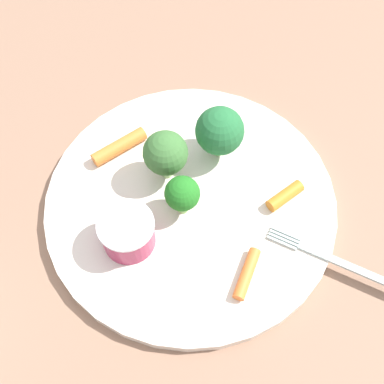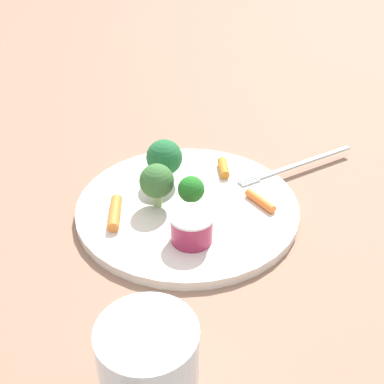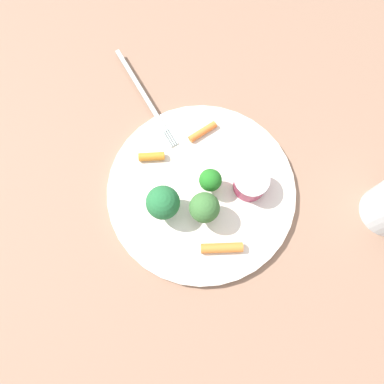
{
  "view_description": "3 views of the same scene",
  "coord_description": "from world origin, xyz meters",
  "px_view_note": "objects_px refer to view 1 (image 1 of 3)",
  "views": [
    {
      "loc": [
        -0.18,
        -0.13,
        0.41
      ],
      "look_at": [
        -0.0,
        -0.0,
        0.03
      ],
      "focal_mm": 45.08,
      "sensor_mm": 36.0,
      "label": 1
    },
    {
      "loc": [
        -0.47,
        0.18,
        0.38
      ],
      "look_at": [
        0.01,
        -0.01,
        0.02
      ],
      "focal_mm": 46.98,
      "sensor_mm": 36.0,
      "label": 2
    },
    {
      "loc": [
        0.07,
        0.15,
        0.55
      ],
      "look_at": [
        0.02,
        0.0,
        0.03
      ],
      "focal_mm": 36.4,
      "sensor_mm": 36.0,
      "label": 3
    }
  ],
  "objects_px": {
    "carrot_stick_1": "(285,196)",
    "fork": "(370,275)",
    "broccoli_floret_2": "(184,195)",
    "plate": "(191,202)",
    "sauce_cup": "(128,233)",
    "carrot_stick_2": "(247,274)",
    "carrot_stick_0": "(119,147)",
    "broccoli_floret_1": "(220,131)",
    "broccoli_floret_0": "(165,153)"
  },
  "relations": [
    {
      "from": "broccoli_floret_0",
      "to": "carrot_stick_2",
      "type": "relative_size",
      "value": 1.22
    },
    {
      "from": "broccoli_floret_0",
      "to": "carrot_stick_0",
      "type": "distance_m",
      "value": 0.06
    },
    {
      "from": "sauce_cup",
      "to": "carrot_stick_0",
      "type": "height_order",
      "value": "sauce_cup"
    },
    {
      "from": "carrot_stick_0",
      "to": "carrot_stick_2",
      "type": "relative_size",
      "value": 1.24
    },
    {
      "from": "plate",
      "to": "broccoli_floret_0",
      "type": "bearing_deg",
      "value": 73.75
    },
    {
      "from": "plate",
      "to": "broccoli_floret_1",
      "type": "relative_size",
      "value": 4.68
    },
    {
      "from": "sauce_cup",
      "to": "broccoli_floret_1",
      "type": "relative_size",
      "value": 0.84
    },
    {
      "from": "fork",
      "to": "plate",
      "type": "bearing_deg",
      "value": 98.74
    },
    {
      "from": "carrot_stick_0",
      "to": "carrot_stick_1",
      "type": "relative_size",
      "value": 1.52
    },
    {
      "from": "carrot_stick_2",
      "to": "fork",
      "type": "xyz_separation_m",
      "value": [
        0.06,
        -0.09,
        -0.0
      ]
    },
    {
      "from": "sauce_cup",
      "to": "broccoli_floret_1",
      "type": "height_order",
      "value": "broccoli_floret_1"
    },
    {
      "from": "broccoli_floret_0",
      "to": "carrot_stick_1",
      "type": "distance_m",
      "value": 0.12
    },
    {
      "from": "sauce_cup",
      "to": "carrot_stick_1",
      "type": "bearing_deg",
      "value": -38.44
    },
    {
      "from": "carrot_stick_2",
      "to": "carrot_stick_0",
      "type": "bearing_deg",
      "value": 76.96
    },
    {
      "from": "carrot_stick_0",
      "to": "broccoli_floret_2",
      "type": "bearing_deg",
      "value": -101.25
    },
    {
      "from": "carrot_stick_2",
      "to": "carrot_stick_1",
      "type": "bearing_deg",
      "value": 7.18
    },
    {
      "from": "sauce_cup",
      "to": "broccoli_floret_2",
      "type": "bearing_deg",
      "value": -22.5
    },
    {
      "from": "carrot_stick_1",
      "to": "fork",
      "type": "distance_m",
      "value": 0.1
    },
    {
      "from": "broccoli_floret_2",
      "to": "broccoli_floret_0",
      "type": "bearing_deg",
      "value": 57.86
    },
    {
      "from": "plate",
      "to": "carrot_stick_0",
      "type": "height_order",
      "value": "carrot_stick_0"
    },
    {
      "from": "plate",
      "to": "fork",
      "type": "bearing_deg",
      "value": -81.26
    },
    {
      "from": "broccoli_floret_0",
      "to": "carrot_stick_1",
      "type": "xyz_separation_m",
      "value": [
        0.04,
        -0.11,
        -0.03
      ]
    },
    {
      "from": "carrot_stick_0",
      "to": "carrot_stick_2",
      "type": "xyz_separation_m",
      "value": [
        -0.04,
        -0.17,
        -0.0
      ]
    },
    {
      "from": "sauce_cup",
      "to": "broccoli_floret_0",
      "type": "xyz_separation_m",
      "value": [
        0.08,
        0.01,
        0.02
      ]
    },
    {
      "from": "sauce_cup",
      "to": "broccoli_floret_1",
      "type": "xyz_separation_m",
      "value": [
        0.13,
        -0.01,
        0.02
      ]
    },
    {
      "from": "broccoli_floret_2",
      "to": "plate",
      "type": "bearing_deg",
      "value": 6.9
    },
    {
      "from": "sauce_cup",
      "to": "carrot_stick_0",
      "type": "distance_m",
      "value": 0.1
    },
    {
      "from": "plate",
      "to": "broccoli_floret_1",
      "type": "bearing_deg",
      "value": 7.99
    },
    {
      "from": "plate",
      "to": "fork",
      "type": "height_order",
      "value": "fork"
    },
    {
      "from": "plate",
      "to": "fork",
      "type": "distance_m",
      "value": 0.17
    },
    {
      "from": "sauce_cup",
      "to": "broccoli_floret_2",
      "type": "relative_size",
      "value": 1.09
    },
    {
      "from": "broccoli_floret_0",
      "to": "carrot_stick_2",
      "type": "height_order",
      "value": "broccoli_floret_0"
    },
    {
      "from": "plate",
      "to": "broccoli_floret_2",
      "type": "xyz_separation_m",
      "value": [
        -0.01,
        -0.0,
        0.03
      ]
    },
    {
      "from": "carrot_stick_1",
      "to": "sauce_cup",
      "type": "bearing_deg",
      "value": 141.56
    },
    {
      "from": "sauce_cup",
      "to": "carrot_stick_2",
      "type": "xyz_separation_m",
      "value": [
        0.03,
        -0.1,
        -0.01
      ]
    },
    {
      "from": "broccoli_floret_2",
      "to": "carrot_stick_1",
      "type": "bearing_deg",
      "value": -48.08
    },
    {
      "from": "fork",
      "to": "broccoli_floret_2",
      "type": "bearing_deg",
      "value": 103.0
    },
    {
      "from": "plate",
      "to": "carrot_stick_2",
      "type": "height_order",
      "value": "carrot_stick_2"
    },
    {
      "from": "plate",
      "to": "fork",
      "type": "xyz_separation_m",
      "value": [
        0.03,
        -0.17,
        0.01
      ]
    },
    {
      "from": "broccoli_floret_2",
      "to": "carrot_stick_2",
      "type": "relative_size",
      "value": 0.98
    },
    {
      "from": "sauce_cup",
      "to": "fork",
      "type": "relative_size",
      "value": 0.26
    },
    {
      "from": "plate",
      "to": "broccoli_floret_1",
      "type": "xyz_separation_m",
      "value": [
        0.06,
        0.01,
        0.04
      ]
    },
    {
      "from": "broccoli_floret_1",
      "to": "carrot_stick_2",
      "type": "xyz_separation_m",
      "value": [
        -0.09,
        -0.09,
        -0.03
      ]
    },
    {
      "from": "sauce_cup",
      "to": "carrot_stick_0",
      "type": "xyz_separation_m",
      "value": [
        0.07,
        0.07,
        -0.01
      ]
    },
    {
      "from": "carrot_stick_1",
      "to": "fork",
      "type": "xyz_separation_m",
      "value": [
        -0.02,
        -0.1,
        -0.0
      ]
    },
    {
      "from": "carrot_stick_2",
      "to": "fork",
      "type": "distance_m",
      "value": 0.11
    },
    {
      "from": "carrot_stick_1",
      "to": "carrot_stick_2",
      "type": "relative_size",
      "value": 0.81
    },
    {
      "from": "broccoli_floret_0",
      "to": "carrot_stick_1",
      "type": "height_order",
      "value": "broccoli_floret_0"
    },
    {
      "from": "broccoli_floret_0",
      "to": "plate",
      "type": "bearing_deg",
      "value": -106.25
    },
    {
      "from": "broccoli_floret_2",
      "to": "carrot_stick_1",
      "type": "relative_size",
      "value": 1.2
    }
  ]
}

